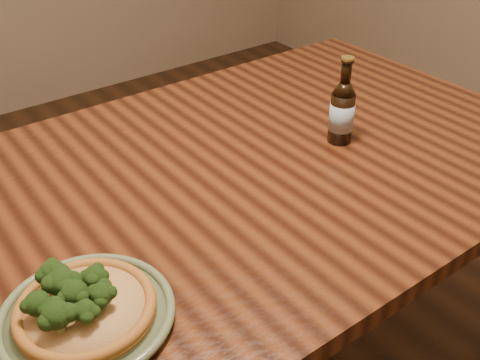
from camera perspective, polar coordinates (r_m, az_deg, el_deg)
table at (r=1.20m, az=-2.94°, el=-3.47°), size 1.60×0.90×0.75m
plate at (r=0.87m, az=-15.29°, el=-13.08°), size 0.26×0.26×0.02m
pizza at (r=0.86m, az=-15.81°, el=-12.12°), size 0.21×0.21×0.07m
beer_bottle at (r=1.26m, az=10.32°, el=6.87°), size 0.05×0.05×0.20m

